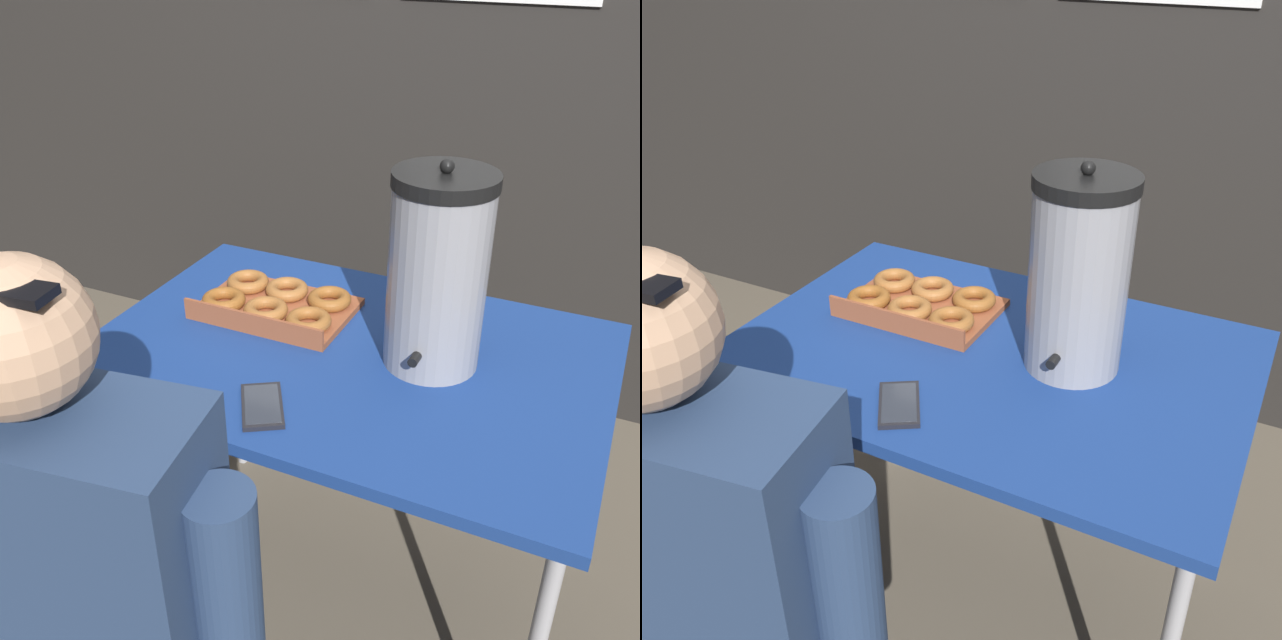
{
  "view_description": "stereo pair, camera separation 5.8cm",
  "coord_description": "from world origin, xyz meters",
  "views": [
    {
      "loc": [
        0.5,
        -1.22,
        1.59
      ],
      "look_at": [
        -0.07,
        0.0,
        0.82
      ],
      "focal_mm": 40.0,
      "sensor_mm": 36.0,
      "label": 1
    },
    {
      "loc": [
        0.55,
        -1.19,
        1.59
      ],
      "look_at": [
        -0.07,
        0.0,
        0.82
      ],
      "focal_mm": 40.0,
      "sensor_mm": 36.0,
      "label": 2
    }
  ],
  "objects": [
    {
      "name": "ground_plane",
      "position": [
        0.0,
        0.0,
        0.0
      ],
      "size": [
        12.0,
        12.0,
        0.0
      ],
      "primitive_type": "plane",
      "color": "brown"
    },
    {
      "name": "coffee_urn",
      "position": [
        0.17,
        0.04,
        0.97
      ],
      "size": [
        0.21,
        0.23,
        0.44
      ],
      "color": "#939399",
      "rests_on": "folding_table"
    },
    {
      "name": "folding_table",
      "position": [
        0.0,
        0.0,
        0.7
      ],
      "size": [
        1.11,
        0.76,
        0.76
      ],
      "color": "navy",
      "rests_on": "ground"
    },
    {
      "name": "cell_phone",
      "position": [
        -0.07,
        -0.26,
        0.76
      ],
      "size": [
        0.14,
        0.16,
        0.01
      ],
      "rotation": [
        0.0,
        0.0,
        0.55
      ],
      "color": "black",
      "rests_on": "folding_table"
    },
    {
      "name": "person_seated",
      "position": [
        -0.14,
        -0.71,
        0.59
      ],
      "size": [
        0.6,
        0.3,
        1.25
      ],
      "rotation": [
        0.0,
        0.0,
        3.29
      ],
      "color": "#33332D",
      "rests_on": "ground"
    },
    {
      "name": "back_wall",
      "position": [
        0.0,
        1.16,
        1.26
      ],
      "size": [
        6.0,
        0.11,
        2.51
      ],
      "color": "#282623",
      "rests_on": "ground"
    },
    {
      "name": "donut_box",
      "position": [
        -0.22,
        0.09,
        0.78
      ],
      "size": [
        0.37,
        0.26,
        0.05
      ],
      "rotation": [
        0.0,
        0.0,
        -0.0
      ],
      "color": "brown",
      "rests_on": "folding_table"
    }
  ]
}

